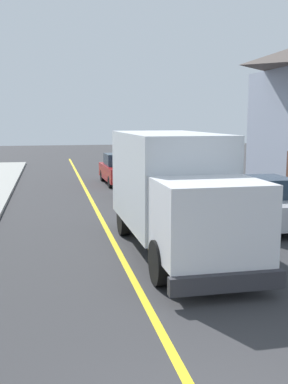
# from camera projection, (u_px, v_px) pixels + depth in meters

# --- Properties ---
(centre_line_yellow) EXTENTS (0.16, 56.00, 0.01)m
(centre_line_yellow) POSITION_uv_depth(u_px,v_px,m) (109.00, 234.00, 14.71)
(centre_line_yellow) COLOR gold
(centre_line_yellow) RESTS_ON ground
(box_truck) EXTENTS (2.50, 7.21, 3.20)m
(box_truck) POSITION_uv_depth(u_px,v_px,m) (174.00, 187.00, 12.62)
(box_truck) COLOR silver
(box_truck) RESTS_ON ground
(parked_car_near) EXTENTS (1.82, 4.41, 1.67)m
(parked_car_near) POSITION_uv_depth(u_px,v_px,m) (140.00, 184.00, 20.17)
(parked_car_near) COLOR silver
(parked_car_near) RESTS_ON ground
(parked_car_mid) EXTENTS (1.95, 4.46, 1.67)m
(parked_car_mid) POSITION_uv_depth(u_px,v_px,m) (120.00, 170.00, 25.78)
(parked_car_mid) COLOR maroon
(parked_car_mid) RESTS_ON ground
(parked_van_across) EXTENTS (1.88, 4.43, 1.67)m
(parked_van_across) POSITION_uv_depth(u_px,v_px,m) (262.00, 203.00, 15.70)
(parked_van_across) COLOR #B7B7BC
(parked_van_across) RESTS_ON ground
(stop_sign) EXTENTS (0.80, 0.10, 2.65)m
(stop_sign) POSITION_uv_depth(u_px,v_px,m) (220.00, 167.00, 17.00)
(stop_sign) COLOR gray
(stop_sign) RESTS_ON ground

